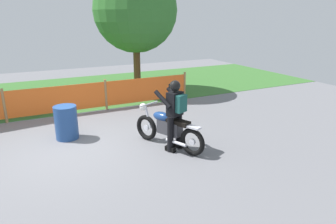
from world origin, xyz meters
name	(u,v)px	position (x,y,z in m)	size (l,w,h in m)	color
ground	(76,148)	(0.00, 0.00, -0.01)	(24.00, 24.00, 0.02)	slate
grass_verge	(50,94)	(0.00, 5.96, 0.01)	(24.00, 6.32, 0.01)	#386B2D
barrier_fence	(58,99)	(0.00, 2.80, 0.54)	(9.28, 0.08, 1.05)	#997547
tree_near_left	(135,10)	(3.41, 4.73, 3.28)	(3.30, 3.30, 4.94)	brown
motorcycle_lead	(168,128)	(2.02, -0.94, 0.48)	(1.01, 1.98, 1.00)	black
rider_lead	(175,112)	(2.12, -1.15, 0.95)	(0.69, 0.78, 1.69)	black
oil_drum	(66,122)	(-0.09, 0.72, 0.44)	(0.58, 0.58, 0.88)	navy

